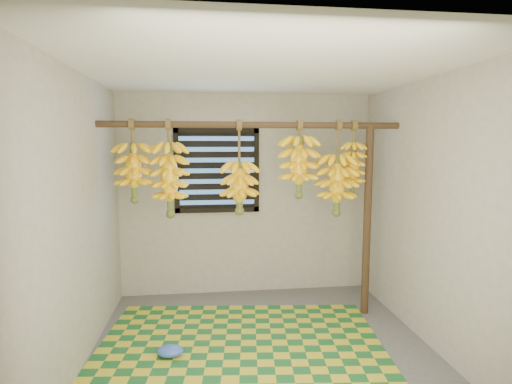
{
  "coord_description": "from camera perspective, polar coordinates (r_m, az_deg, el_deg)",
  "views": [
    {
      "loc": [
        -0.47,
        -3.26,
        1.81
      ],
      "look_at": [
        0.0,
        0.55,
        1.35
      ],
      "focal_mm": 28.0,
      "sensor_mm": 36.0,
      "label": 1
    }
  ],
  "objects": [
    {
      "name": "floor",
      "position": [
        3.76,
        1.12,
        -22.05
      ],
      "size": [
        3.0,
        3.0,
        0.01
      ],
      "primitive_type": "cube",
      "color": "#505050",
      "rests_on": "ground"
    },
    {
      "name": "ceiling",
      "position": [
        3.34,
        1.22,
        17.09
      ],
      "size": [
        3.0,
        3.0,
        0.01
      ],
      "primitive_type": "cube",
      "color": "silver",
      "rests_on": "wall_back"
    },
    {
      "name": "wall_back",
      "position": [
        4.82,
        -1.4,
        -0.43
      ],
      "size": [
        3.0,
        0.01,
        2.4
      ],
      "primitive_type": "cube",
      "color": "gray",
      "rests_on": "floor"
    },
    {
      "name": "wall_left",
      "position": [
        3.47,
        -24.32,
        -3.9
      ],
      "size": [
        0.01,
        3.0,
        2.4
      ],
      "primitive_type": "cube",
      "color": "gray",
      "rests_on": "floor"
    },
    {
      "name": "wall_right",
      "position": [
        3.86,
        23.9,
        -2.85
      ],
      "size": [
        0.01,
        3.0,
        2.4
      ],
      "primitive_type": "cube",
      "color": "gray",
      "rests_on": "floor"
    },
    {
      "name": "window",
      "position": [
        4.74,
        -5.6,
        3.06
      ],
      "size": [
        1.0,
        0.04,
        1.0
      ],
      "color": "black",
      "rests_on": "wall_back"
    },
    {
      "name": "hanging_pole",
      "position": [
        3.99,
        -0.27,
        9.57
      ],
      "size": [
        3.0,
        0.06,
        0.06
      ],
      "primitive_type": "cylinder",
      "rotation": [
        0.0,
        1.57,
        0.0
      ],
      "color": "#472F1C",
      "rests_on": "wall_left"
    },
    {
      "name": "support_post",
      "position": [
        4.37,
        15.6,
        -4.1
      ],
      "size": [
        0.08,
        0.08,
        2.0
      ],
      "primitive_type": "cylinder",
      "color": "#472F1C",
      "rests_on": "floor"
    },
    {
      "name": "woven_mat",
      "position": [
        3.74,
        -2.23,
        -22.02
      ],
      "size": [
        2.75,
        2.3,
        0.01
      ],
      "primitive_type": "cube",
      "rotation": [
        0.0,
        0.0,
        -0.11
      ],
      "color": "#195727",
      "rests_on": "floor"
    },
    {
      "name": "plastic_bag",
      "position": [
        3.73,
        -12.15,
        -21.33
      ],
      "size": [
        0.24,
        0.18,
        0.09
      ],
      "primitive_type": "ellipsoid",
      "rotation": [
        0.0,
        0.0,
        -0.08
      ],
      "color": "blue",
      "rests_on": "woven_mat"
    },
    {
      "name": "banana_bunch_a",
      "position": [
        4.03,
        -17.09,
        2.69
      ],
      "size": [
        0.34,
        0.34,
        0.8
      ],
      "color": "brown",
      "rests_on": "hanging_pole"
    },
    {
      "name": "banana_bunch_b",
      "position": [
        3.99,
        -12.24,
        1.74
      ],
      "size": [
        0.34,
        0.34,
        0.95
      ],
      "color": "brown",
      "rests_on": "hanging_pole"
    },
    {
      "name": "banana_bunch_c",
      "position": [
        3.99,
        -2.38,
        0.69
      ],
      "size": [
        0.34,
        0.34,
        0.93
      ],
      "color": "brown",
      "rests_on": "hanging_pole"
    },
    {
      "name": "banana_bunch_d",
      "position": [
        4.07,
        6.16,
        3.62
      ],
      "size": [
        0.38,
        0.38,
        0.77
      ],
      "color": "brown",
      "rests_on": "hanging_pole"
    },
    {
      "name": "banana_bunch_e",
      "position": [
        4.2,
        11.5,
        1.03
      ],
      "size": [
        0.4,
        0.4,
        0.97
      ],
      "color": "brown",
      "rests_on": "hanging_pole"
    },
    {
      "name": "banana_bunch_f",
      "position": [
        4.24,
        13.65,
        3.17
      ],
      "size": [
        0.25,
        0.25,
        0.79
      ],
      "color": "brown",
      "rests_on": "hanging_pole"
    }
  ]
}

